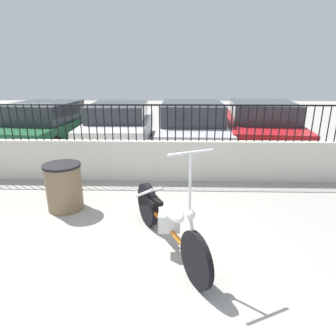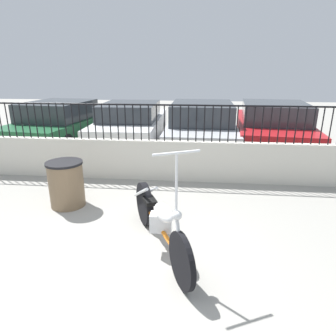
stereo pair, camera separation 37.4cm
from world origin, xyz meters
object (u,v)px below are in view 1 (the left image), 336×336
object	(u,v)px
motorcycle_orange	(165,218)
car_green	(48,124)
car_silver	(191,127)
car_white	(120,124)
trash_bin	(64,187)
car_red	(260,126)

from	to	relation	value
motorcycle_orange	car_green	world-z (taller)	motorcycle_orange
car_green	car_silver	bearing A→B (deg)	-88.32
car_green	car_silver	distance (m)	4.42
car_white	car_green	bearing A→B (deg)	94.34
car_green	car_white	xyz separation A→B (m)	(2.20, 0.21, -0.01)
trash_bin	car_green	distance (m)	4.85
car_red	car_white	bearing A→B (deg)	89.76
trash_bin	car_red	size ratio (longest dim) A/B	0.17
car_white	car_red	xyz separation A→B (m)	(4.23, -0.46, 0.04)
trash_bin	car_silver	size ratio (longest dim) A/B	0.18
car_green	car_silver	xyz separation A→B (m)	(4.40, -0.37, 0.02)
car_green	trash_bin	bearing A→B (deg)	-148.53
car_white	car_silver	size ratio (longest dim) A/B	1.01
trash_bin	motorcycle_orange	bearing A→B (deg)	-31.84
car_red	motorcycle_orange	bearing A→B (deg)	159.37
car_white	car_red	distance (m)	4.25
car_green	car_red	world-z (taller)	car_red
trash_bin	car_red	bearing A→B (deg)	43.42
car_white	car_red	size ratio (longest dim) A/B	0.98
trash_bin	car_white	distance (m)	4.61
car_white	car_silver	distance (m)	2.28
motorcycle_orange	trash_bin	xyz separation A→B (m)	(-1.76, 1.09, -0.00)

